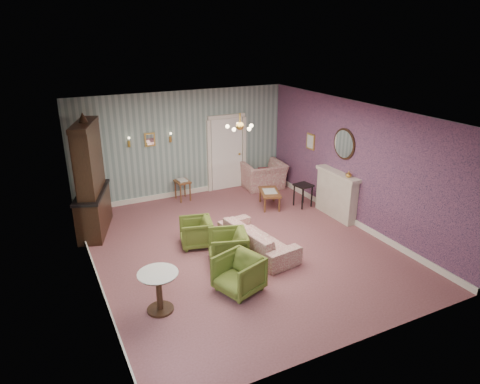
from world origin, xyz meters
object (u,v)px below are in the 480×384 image
dresser (89,176)px  fireplace (336,194)px  olive_chair_c (196,231)px  pedestal_table (159,292)px  olive_chair_a (239,272)px  olive_chair_b (228,246)px  sofa_chintz (258,234)px  wingback_chair (264,171)px  side_table_black (303,195)px  coffee_table (270,199)px

dresser → fireplace: (5.51, -1.80, -0.78)m
olive_chair_c → pedestal_table: pedestal_table is taller
olive_chair_a → dresser: 4.25m
olive_chair_b → olive_chair_c: olive_chair_b is taller
olive_chair_a → sofa_chintz: bearing=119.7°
wingback_chair → side_table_black: 1.73m
olive_chair_a → sofa_chintz: (1.02, 1.17, 0.01)m
olive_chair_b → sofa_chintz: sofa_chintz is taller
olive_chair_a → pedestal_table: (-1.44, 0.06, -0.01)m
olive_chair_a → coffee_table: (2.46, 3.14, -0.16)m
olive_chair_b → sofa_chintz: 0.80m
wingback_chair → fireplace: fireplace is taller
olive_chair_b → dresser: (-2.13, 2.70, 0.98)m
sofa_chintz → olive_chair_a: bearing=130.9°
side_table_black → olive_chair_a: bearing=-139.6°
olive_chair_c → sofa_chintz: (1.08, -0.80, 0.05)m
fireplace → pedestal_table: (-5.06, -1.81, -0.21)m
olive_chair_b → fireplace: bearing=122.5°
wingback_chair → coffee_table: 1.47m
pedestal_table → fireplace: bearing=19.7°
wingback_chair → dresser: size_ratio=0.43×
olive_chair_a → coffee_table: olive_chair_a is taller
olive_chair_a → side_table_black: bearing=111.3°
wingback_chair → pedestal_table: (-4.45, -4.40, -0.14)m
sofa_chintz → side_table_black: size_ratio=3.23×
olive_chair_c → coffee_table: size_ratio=0.80×
olive_chair_b → pedestal_table: bearing=-43.7°
olive_chair_b → olive_chair_c: bearing=-145.5°
fireplace → olive_chair_b: bearing=-165.1°
dresser → pedestal_table: 3.77m
wingback_chair → fireplace: (0.60, -2.59, 0.07)m
sofa_chintz → side_table_black: sofa_chintz is taller
coffee_table → olive_chair_b: bearing=-135.7°
fireplace → side_table_black: fireplace is taller
dresser → coffee_table: 4.53m
olive_chair_a → dresser: bearing=-171.9°
wingback_chair → dresser: 5.04m
side_table_black → fireplace: bearing=-67.5°
fireplace → pedestal_table: fireplace is taller
pedestal_table → side_table_black: bearing=30.0°
olive_chair_a → olive_chair_c: 1.97m
olive_chair_b → side_table_black: olive_chair_b is taller
sofa_chintz → fireplace: (2.60, 0.71, 0.19)m
olive_chair_b → sofa_chintz: (0.78, 0.19, 0.01)m
coffee_table → pedestal_table: (-3.89, -3.08, 0.15)m
olive_chair_c → pedestal_table: 2.35m
sofa_chintz → pedestal_table: (-2.46, -1.10, -0.02)m
olive_chair_c → coffee_table: (2.51, 1.17, -0.12)m
olive_chair_a → olive_chair_b: (0.24, 0.98, 0.00)m
olive_chair_c → wingback_chair: wingback_chair is taller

